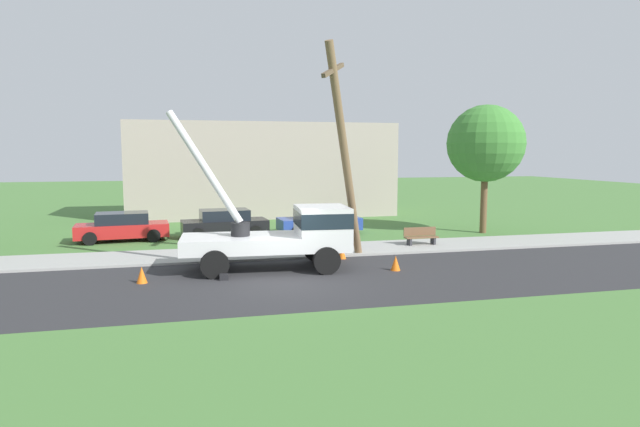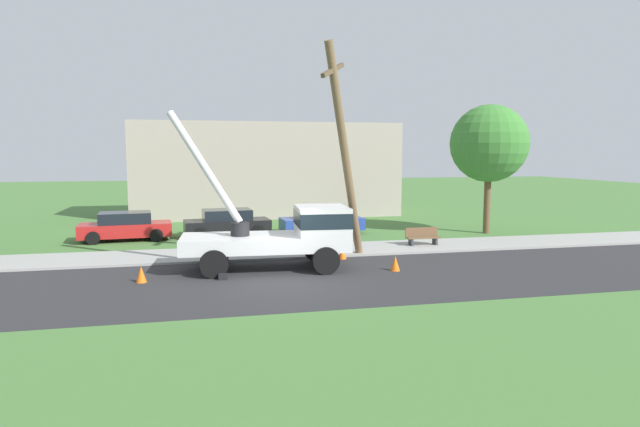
{
  "view_description": "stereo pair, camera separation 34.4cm",
  "coord_description": "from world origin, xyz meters",
  "views": [
    {
      "loc": [
        -3.18,
        -17.84,
        4.37
      ],
      "look_at": [
        1.81,
        2.57,
        2.01
      ],
      "focal_mm": 30.38,
      "sensor_mm": 36.0,
      "label": 1
    },
    {
      "loc": [
        -2.84,
        -17.92,
        4.37
      ],
      "look_at": [
        1.81,
        2.57,
        2.01
      ],
      "focal_mm": 30.38,
      "sensor_mm": 36.0,
      "label": 2
    }
  ],
  "objects": [
    {
      "name": "ground_plane",
      "position": [
        0.0,
        12.0,
        0.0
      ],
      "size": [
        120.0,
        120.0,
        0.0
      ],
      "primitive_type": "plane",
      "color": "#477538"
    },
    {
      "name": "road_asphalt",
      "position": [
        0.0,
        0.0,
        0.0
      ],
      "size": [
        80.0,
        7.39,
        0.01
      ],
      "primitive_type": "cube",
      "color": "#2B2B2D",
      "rests_on": "ground"
    },
    {
      "name": "sidewalk_strip",
      "position": [
        0.0,
        5.27,
        0.05
      ],
      "size": [
        80.0,
        3.15,
        0.1
      ],
      "primitive_type": "cube",
      "color": "#9E9E99",
      "rests_on": "ground"
    },
    {
      "name": "utility_truck",
      "position": [
        0.44,
        2.05,
        1.41
      ],
      "size": [
        6.74,
        3.22,
        5.98
      ],
      "color": "silver",
      "rests_on": "ground"
    },
    {
      "name": "leaning_utility_pole",
      "position": [
        2.88,
        2.86,
        4.37
      ],
      "size": [
        2.58,
        3.08,
        8.55
      ],
      "color": "brown",
      "rests_on": "ground"
    },
    {
      "name": "traffic_cone_ahead",
      "position": [
        4.27,
        0.75,
        0.28
      ],
      "size": [
        0.36,
        0.36,
        0.56
      ],
      "primitive_type": "cone",
      "color": "orange",
      "rests_on": "ground"
    },
    {
      "name": "traffic_cone_behind",
      "position": [
        -4.78,
        0.93,
        0.28
      ],
      "size": [
        0.36,
        0.36,
        0.56
      ],
      "primitive_type": "cone",
      "color": "orange",
      "rests_on": "ground"
    },
    {
      "name": "traffic_cone_curbside",
      "position": [
        2.94,
        3.39,
        0.28
      ],
      "size": [
        0.36,
        0.36,
        0.56
      ],
      "primitive_type": "cone",
      "color": "orange",
      "rests_on": "ground"
    },
    {
      "name": "parked_sedan_red",
      "position": [
        -6.41,
        10.39,
        0.71
      ],
      "size": [
        4.54,
        2.27,
        1.42
      ],
      "color": "#B21E1E",
      "rests_on": "ground"
    },
    {
      "name": "parked_sedan_black",
      "position": [
        -1.36,
        10.65,
        0.71
      ],
      "size": [
        4.53,
        2.25,
        1.42
      ],
      "color": "black",
      "rests_on": "ground"
    },
    {
      "name": "parked_sedan_blue",
      "position": [
        3.68,
        10.43,
        0.71
      ],
      "size": [
        4.5,
        2.19,
        1.42
      ],
      "color": "#263F99",
      "rests_on": "ground"
    },
    {
      "name": "park_bench",
      "position": [
        7.34,
        5.34,
        0.46
      ],
      "size": [
        1.6,
        0.45,
        0.9
      ],
      "color": "brown",
      "rests_on": "ground"
    },
    {
      "name": "roadside_tree_near",
      "position": [
        12.51,
        8.62,
        4.85
      ],
      "size": [
        4.16,
        4.16,
        6.95
      ],
      "color": "brown",
      "rests_on": "ground"
    },
    {
      "name": "lowrise_building_backdrop",
      "position": [
        1.93,
        20.25,
        3.2
      ],
      "size": [
        18.0,
        6.0,
        6.4
      ],
      "primitive_type": "cube",
      "color": "#A5998C",
      "rests_on": "ground"
    }
  ]
}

